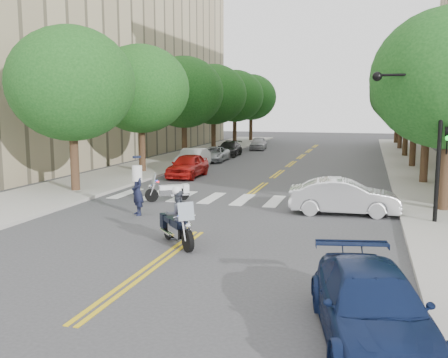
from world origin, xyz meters
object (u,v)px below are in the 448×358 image
at_px(motorcycle_parked, 171,191).
at_px(sedan_blue, 372,307).
at_px(convertible, 344,197).
at_px(motorcycle_police, 177,219).
at_px(officer_standing, 138,191).

relative_size(motorcycle_parked, sedan_blue, 0.39).
bearing_deg(convertible, motorcycle_police, 136.67).
bearing_deg(motorcycle_parked, sedan_blue, -177.60).
distance_m(motorcycle_parked, sedan_blue, 15.27).
distance_m(motorcycle_police, motorcycle_parked, 7.60).
height_order(motorcycle_parked, sedan_blue, sedan_blue).
relative_size(motorcycle_police, officer_standing, 0.98).
bearing_deg(sedan_blue, officer_standing, 123.86).
bearing_deg(motorcycle_parked, officer_standing, 143.46).
distance_m(motorcycle_police, sedan_blue, 8.04).
xyz_separation_m(motorcycle_police, sedan_blue, (6.04, -5.32, -0.15)).
relative_size(motorcycle_parked, convertible, 0.42).
height_order(motorcycle_parked, convertible, convertible).
bearing_deg(officer_standing, motorcycle_police, -3.63).
relative_size(motorcycle_parked, officer_standing, 0.95).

